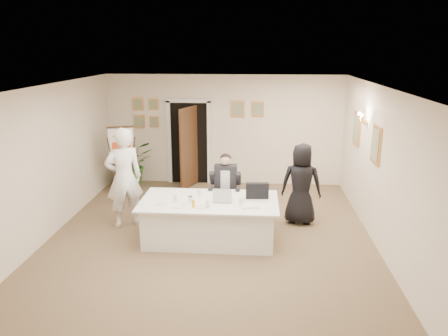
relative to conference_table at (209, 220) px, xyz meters
name	(u,v)px	position (x,y,z in m)	size (l,w,h in m)	color
floor	(210,238)	(0.01, 0.07, -0.39)	(7.00, 7.00, 0.00)	brown
ceiling	(209,87)	(0.01, 0.07, 2.41)	(6.00, 7.00, 0.02)	white
wall_back	(224,130)	(0.01, 3.57, 1.01)	(6.00, 0.10, 2.80)	white
wall_front	(173,256)	(0.01, -3.43, 1.01)	(6.00, 0.10, 2.80)	white
wall_left	(47,163)	(-2.99, 0.07, 1.01)	(0.10, 7.00, 2.80)	white
wall_right	(381,169)	(3.01, 0.07, 1.01)	(0.10, 7.00, 2.80)	white
doorway	(189,145)	(-0.88, 3.39, 0.65)	(1.14, 0.86, 2.20)	black
pictures_back_wall	(193,112)	(-0.79, 3.54, 1.46)	(3.40, 0.06, 0.80)	#D69049
pictures_right_wall	(365,136)	(2.98, 1.27, 1.36)	(0.06, 2.20, 0.80)	#D69049
wall_sconce	(363,118)	(2.91, 1.27, 1.71)	(0.20, 0.30, 0.24)	gold
conference_table	(209,220)	(0.00, 0.00, 0.00)	(2.48, 1.33, 0.78)	white
seated_man	(225,188)	(0.23, 0.95, 0.32)	(0.61, 0.65, 1.43)	black
flip_chart	(123,164)	(-2.32, 2.37, 0.37)	(0.60, 0.45, 1.65)	#321A10
standing_man	(124,178)	(-1.73, 0.57, 0.60)	(0.72, 0.47, 1.98)	white
standing_woman	(301,184)	(1.74, 0.97, 0.43)	(0.80, 0.52, 1.64)	black
potted_palm	(131,164)	(-2.31, 3.00, 0.22)	(1.10, 0.96, 1.23)	#2C6020
laptop	(223,193)	(0.25, 0.00, 0.52)	(0.33, 0.36, 0.28)	#B7BABC
laptop_bag	(257,191)	(0.86, 0.18, 0.53)	(0.41, 0.11, 0.29)	black
paper_stack	(250,206)	(0.75, -0.28, 0.40)	(0.32, 0.22, 0.03)	white
plate_left	(162,204)	(-0.81, -0.27, 0.39)	(0.21, 0.21, 0.01)	white
plate_mid	(179,206)	(-0.49, -0.35, 0.39)	(0.24, 0.24, 0.01)	white
plate_near	(200,207)	(-0.12, -0.37, 0.39)	(0.20, 0.20, 0.01)	white
glass_a	(175,199)	(-0.59, -0.14, 0.45)	(0.07, 0.07, 0.14)	silver
glass_b	(208,204)	(0.01, -0.38, 0.45)	(0.06, 0.06, 0.14)	silver
glass_c	(241,202)	(0.58, -0.23, 0.45)	(0.07, 0.07, 0.14)	silver
glass_d	(199,193)	(-0.21, 0.22, 0.45)	(0.06, 0.06, 0.14)	silver
oj_glass	(193,204)	(-0.24, -0.37, 0.45)	(0.06, 0.06, 0.13)	#EEA314
steel_jug	(190,199)	(-0.33, -0.12, 0.44)	(0.09, 0.09, 0.11)	silver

